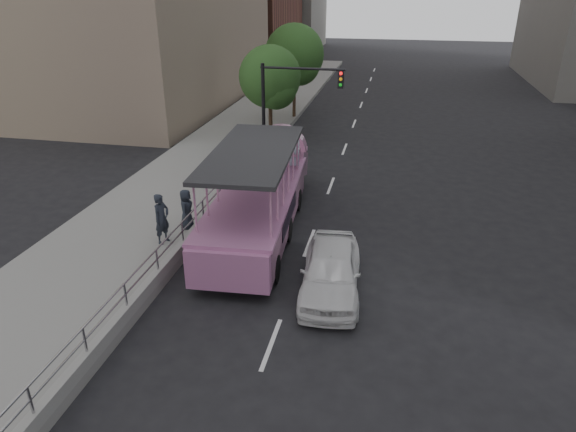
% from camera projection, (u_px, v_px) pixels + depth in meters
% --- Properties ---
extents(ground, '(160.00, 160.00, 0.00)m').
position_uv_depth(ground, '(255.00, 299.00, 15.71)').
color(ground, black).
extents(sidewalk, '(5.50, 80.00, 0.30)m').
position_uv_depth(sidewalk, '(197.00, 173.00, 25.63)').
color(sidewalk, gray).
rests_on(sidewalk, ground).
extents(kerb_wall, '(0.24, 30.00, 0.36)m').
position_uv_depth(kerb_wall, '(183.00, 245.00, 17.88)').
color(kerb_wall, '#959591').
rests_on(kerb_wall, sidewalk).
extents(guardrail, '(0.07, 22.00, 0.71)m').
position_uv_depth(guardrail, '(182.00, 228.00, 17.61)').
color(guardrail, '#A9A8AD').
rests_on(guardrail, kerb_wall).
extents(duck_boat, '(3.27, 10.85, 3.55)m').
position_uv_depth(duck_boat, '(262.00, 194.00, 19.92)').
color(duck_boat, black).
rests_on(duck_boat, ground).
extents(car, '(2.14, 4.58, 1.52)m').
position_uv_depth(car, '(331.00, 270.00, 15.77)').
color(car, white).
rests_on(car, ground).
extents(pedestrian_near, '(0.63, 0.78, 1.85)m').
position_uv_depth(pedestrian_near, '(162.00, 219.00, 18.10)').
color(pedestrian_near, '#212731').
rests_on(pedestrian_near, sidewalk).
extents(pedestrian_far, '(0.62, 0.83, 1.54)m').
position_uv_depth(pedestrian_far, '(186.00, 209.00, 19.25)').
color(pedestrian_far, '#212731').
rests_on(pedestrian_far, sidewalk).
extents(parking_sign, '(0.16, 0.58, 2.64)m').
position_uv_depth(parking_sign, '(258.00, 147.00, 24.39)').
color(parking_sign, black).
rests_on(parking_sign, ground).
extents(traffic_signal, '(4.20, 0.32, 5.20)m').
position_uv_depth(traffic_signal, '(286.00, 99.00, 25.70)').
color(traffic_signal, black).
rests_on(traffic_signal, ground).
extents(street_tree_near, '(3.52, 3.52, 5.72)m').
position_uv_depth(street_tree_near, '(271.00, 80.00, 28.91)').
color(street_tree_near, '#352418').
rests_on(street_tree_near, ground).
extents(street_tree_far, '(3.97, 3.97, 6.45)m').
position_uv_depth(street_tree_far, '(296.00, 57.00, 34.01)').
color(street_tree_far, '#352418').
rests_on(street_tree_far, ground).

